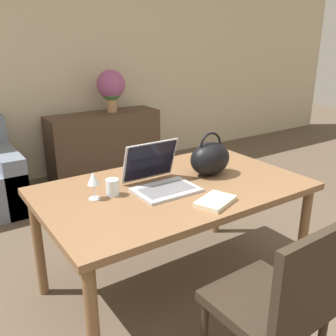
{
  "coord_description": "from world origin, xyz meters",
  "views": [
    {
      "loc": [
        -1.07,
        -0.94,
        1.56
      ],
      "look_at": [
        0.07,
        0.75,
        0.84
      ],
      "focal_mm": 40.0,
      "sensor_mm": 36.0,
      "label": 1
    }
  ],
  "objects": [
    {
      "name": "laptop",
      "position": [
        0.03,
        0.79,
        0.79
      ],
      "size": [
        0.35,
        0.35,
        0.26
      ],
      "color": "#ADADB2",
      "rests_on": "dining_table"
    },
    {
      "name": "wine_glass",
      "position": [
        -0.36,
        0.84,
        0.83
      ],
      "size": [
        0.07,
        0.07,
        0.16
      ],
      "color": "silver",
      "rests_on": "dining_table"
    },
    {
      "name": "book",
      "position": [
        0.15,
        0.43,
        0.73
      ],
      "size": [
        0.26,
        0.22,
        0.02
      ],
      "rotation": [
        0.0,
        0.0,
        0.36
      ],
      "color": "beige",
      "rests_on": "dining_table"
    },
    {
      "name": "sideboard",
      "position": [
        0.67,
        2.98,
        0.37
      ],
      "size": [
        1.29,
        0.4,
        0.74
      ],
      "color": "#4C3828",
      "rests_on": "ground_plane"
    },
    {
      "name": "wall_back",
      "position": [
        0.0,
        3.32,
        1.35
      ],
      "size": [
        10.0,
        0.06,
        2.7
      ],
      "color": "beige",
      "rests_on": "ground_plane"
    },
    {
      "name": "drinking_glass",
      "position": [
        -0.25,
        0.83,
        0.77
      ],
      "size": [
        0.07,
        0.07,
        0.09
      ],
      "color": "silver",
      "rests_on": "dining_table"
    },
    {
      "name": "handbag",
      "position": [
        0.41,
        0.78,
        0.83
      ],
      "size": [
        0.28,
        0.2,
        0.28
      ],
      "color": "black",
      "rests_on": "dining_table"
    },
    {
      "name": "dining_table",
      "position": [
        0.11,
        0.75,
        0.65
      ],
      "size": [
        1.57,
        0.96,
        0.72
      ],
      "color": "brown",
      "rests_on": "ground_plane"
    },
    {
      "name": "flower_vase",
      "position": [
        0.79,
        2.98,
        1.02
      ],
      "size": [
        0.32,
        0.32,
        0.48
      ],
      "color": "tan",
      "rests_on": "sideboard"
    },
    {
      "name": "chair",
      "position": [
        0.05,
        -0.12,
        0.5
      ],
      "size": [
        0.45,
        0.45,
        0.88
      ],
      "rotation": [
        0.0,
        0.0,
        0.03
      ],
      "color": "#2D2319",
      "rests_on": "ground_plane"
    }
  ]
}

